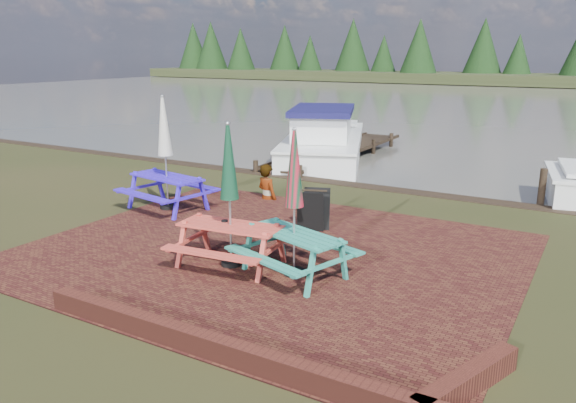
# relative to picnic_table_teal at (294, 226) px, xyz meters

# --- Properties ---
(ground) EXTENTS (120.00, 120.00, 0.00)m
(ground) POSITION_rel_picnic_table_teal_xyz_m (-0.92, -0.26, -0.88)
(ground) COLOR black
(ground) RESTS_ON ground
(paving) EXTENTS (9.00, 7.50, 0.02)m
(paving) POSITION_rel_picnic_table_teal_xyz_m (-0.92, 0.74, -0.87)
(paving) COLOR black
(paving) RESTS_ON ground
(brick_wall) EXTENTS (6.21, 1.79, 0.30)m
(brick_wall) POSITION_rel_picnic_table_teal_xyz_m (1.23, -2.67, -0.73)
(brick_wall) COLOR #4C1E16
(brick_wall) RESTS_ON ground
(water) EXTENTS (120.00, 60.00, 0.02)m
(water) POSITION_rel_picnic_table_teal_xyz_m (-0.92, 36.74, -0.88)
(water) COLOR #4A4740
(water) RESTS_ON ground
(far_treeline) EXTENTS (120.00, 10.00, 8.10)m
(far_treeline) POSITION_rel_picnic_table_teal_xyz_m (-0.92, 65.74, 2.40)
(far_treeline) COLOR black
(far_treeline) RESTS_ON ground
(picnic_table_teal) EXTENTS (2.21, 2.08, 2.52)m
(picnic_table_teal) POSITION_rel_picnic_table_teal_xyz_m (0.00, 0.00, 0.00)
(picnic_table_teal) COLOR #2A8875
(picnic_table_teal) RESTS_ON ground
(picnic_table_red) EXTENTS (2.00, 1.82, 2.55)m
(picnic_table_red) POSITION_rel_picnic_table_teal_xyz_m (-1.18, -0.19, 0.01)
(picnic_table_red) COLOR #C44032
(picnic_table_red) RESTS_ON ground
(picnic_table_blue) EXTENTS (2.23, 2.05, 2.72)m
(picnic_table_blue) POSITION_rel_picnic_table_teal_xyz_m (-4.72, 2.10, 0.07)
(picnic_table_blue) COLOR #341CD3
(picnic_table_blue) RESTS_ON ground
(chalkboard) EXTENTS (0.60, 0.71, 0.91)m
(chalkboard) POSITION_rel_picnic_table_teal_xyz_m (-0.85, 2.35, -0.41)
(chalkboard) COLOR black
(chalkboard) RESTS_ON ground
(jetty) EXTENTS (1.76, 9.08, 1.00)m
(jetty) POSITION_rel_picnic_table_teal_xyz_m (-4.42, 11.02, -0.77)
(jetty) COLOR black
(jetty) RESTS_ON ground
(boat_jetty) EXTENTS (5.28, 8.12, 2.23)m
(boat_jetty) POSITION_rel_picnic_table_teal_xyz_m (-4.67, 10.47, -0.42)
(boat_jetty) COLOR silver
(boat_jetty) RESTS_ON ground
(person) EXTENTS (0.77, 0.64, 1.82)m
(person) POSITION_rel_picnic_table_teal_xyz_m (-3.15, 4.14, 0.03)
(person) COLOR gray
(person) RESTS_ON ground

